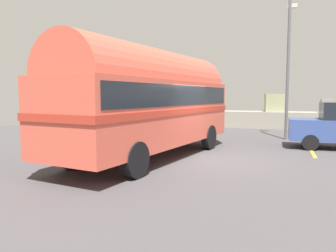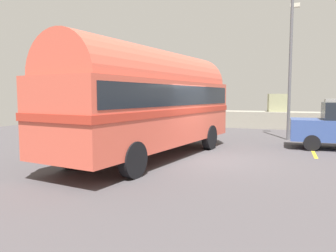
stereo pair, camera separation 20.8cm
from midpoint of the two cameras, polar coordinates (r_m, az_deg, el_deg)
name	(u,v)px [view 1 (the left image)]	position (r m, az deg, el deg)	size (l,w,h in m)	color
ground	(209,159)	(11.12, 6.73, -5.78)	(32.00, 26.00, 0.02)	#474346
breakwater	(248,117)	(22.60, 13.54, 1.55)	(31.36, 2.23, 2.38)	gray
vintage_coach	(151,98)	(11.09, -3.53, 4.83)	(3.79, 8.86, 3.70)	black
lamp_post	(288,63)	(16.88, 19.97, 10.33)	(0.44, 0.86, 6.59)	#5B5B60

